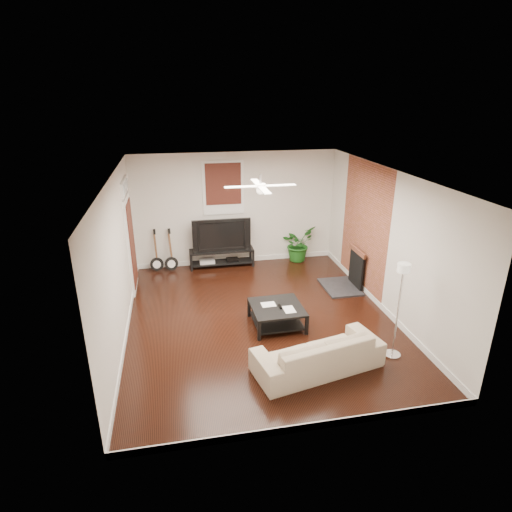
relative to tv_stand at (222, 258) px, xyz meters
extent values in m
cube|color=black|center=(0.41, -2.78, -0.22)|extent=(5.00, 6.00, 0.01)
cube|color=white|center=(0.41, -2.78, 2.58)|extent=(5.00, 6.00, 0.01)
cube|color=silver|center=(0.41, 0.22, 1.18)|extent=(5.00, 0.01, 2.80)
cube|color=silver|center=(0.41, -5.78, 1.18)|extent=(5.00, 0.01, 2.80)
cube|color=silver|center=(-2.09, -2.78, 1.18)|extent=(0.01, 6.00, 2.80)
cube|color=silver|center=(2.91, -2.78, 1.18)|extent=(0.01, 6.00, 2.80)
cube|color=brown|center=(2.90, -1.78, 1.18)|extent=(0.02, 2.20, 2.80)
cube|color=black|center=(2.61, -1.78, 0.24)|extent=(0.80, 1.10, 0.92)
cube|color=#3A140F|center=(0.11, 0.19, 1.73)|extent=(1.00, 0.06, 1.30)
cube|color=white|center=(-2.05, -0.88, 1.03)|extent=(0.08, 1.00, 2.50)
cube|color=black|center=(0.00, 0.00, 0.00)|extent=(1.59, 0.42, 0.45)
imported|color=black|center=(0.00, 0.02, 0.63)|extent=(1.42, 0.19, 0.82)
cube|color=black|center=(0.67, -3.09, -0.03)|extent=(0.96, 0.96, 0.39)
imported|color=tan|center=(0.98, -4.52, 0.08)|extent=(2.17, 1.22, 0.60)
imported|color=#1C5E1B|center=(1.99, 0.04, 0.23)|extent=(1.08, 1.06, 0.91)
camera|label=1|loc=(-1.06, -9.88, 3.90)|focal=29.75mm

